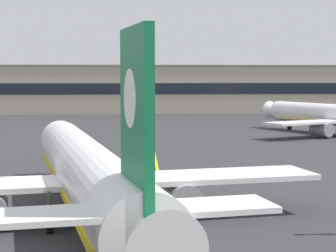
# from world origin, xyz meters

# --- Properties ---
(taxiway_centreline) EXTENTS (6.27, 179.91, 0.01)m
(taxiway_centreline) POSITION_xyz_m (0.00, 30.00, 0.00)
(taxiway_centreline) COLOR yellow
(taxiway_centreline) RESTS_ON ground
(airliner_foreground) EXTENTS (32.34, 41.32, 11.65)m
(airliner_foreground) POSITION_xyz_m (-5.85, 11.54, 3.37)
(airliner_foreground) COLOR white
(airliner_foreground) RESTS_ON ground
(safety_cone_by_nose_gear) EXTENTS (0.44, 0.44, 0.55)m
(safety_cone_by_nose_gear) POSITION_xyz_m (-4.37, 28.15, 0.26)
(safety_cone_by_nose_gear) COLOR orange
(safety_cone_by_nose_gear) RESTS_ON ground
(terminal_building) EXTENTS (146.29, 12.40, 12.31)m
(terminal_building) POSITION_xyz_m (10.73, 131.13, 6.16)
(terminal_building) COLOR #B2A893
(terminal_building) RESTS_ON ground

